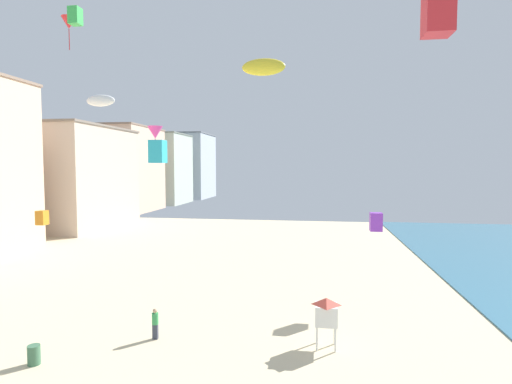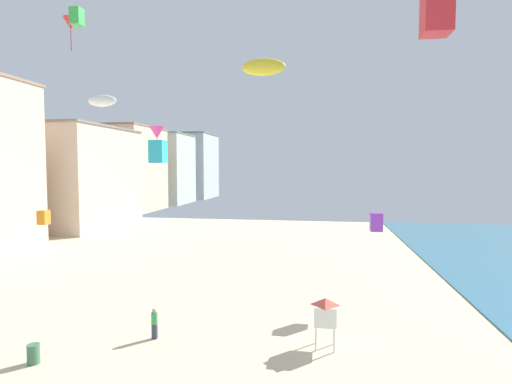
# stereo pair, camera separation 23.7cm
# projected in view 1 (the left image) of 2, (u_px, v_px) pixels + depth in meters

# --- Properties ---
(boardwalk_hotel_mid) EXTENTS (18.32, 18.59, 15.13)m
(boardwalk_hotel_mid) POSITION_uv_depth(u_px,v_px,m) (57.00, 177.00, 61.20)
(boardwalk_hotel_mid) COLOR #C6B29E
(boardwalk_hotel_mid) RESTS_ON ground
(boardwalk_hotel_far) EXTENTS (12.40, 16.41, 17.12)m
(boardwalk_hotel_far) POSITION_uv_depth(u_px,v_px,m) (122.00, 169.00, 81.43)
(boardwalk_hotel_far) COLOR beige
(boardwalk_hotel_far) RESTS_ON ground
(boardwalk_hotel_distant) EXTENTS (14.46, 14.20, 17.09)m
(boardwalk_hotel_distant) POSITION_uv_depth(u_px,v_px,m) (157.00, 169.00, 99.12)
(boardwalk_hotel_distant) COLOR #B7C6B2
(boardwalk_hotel_distant) RESTS_ON ground
(boardwalk_hotel_furthest) EXTENTS (16.92, 16.59, 18.53)m
(boardwalk_hotel_furthest) POSITION_uv_depth(u_px,v_px,m) (181.00, 166.00, 117.07)
(boardwalk_hotel_furthest) COLOR #ADB7C1
(boardwalk_hotel_furthest) RESTS_ON ground
(kite_flyer) EXTENTS (0.34, 0.34, 1.64)m
(kite_flyer) POSITION_uv_depth(u_px,v_px,m) (155.00, 322.00, 21.22)
(kite_flyer) COLOR #383D4C
(kite_flyer) RESTS_ON ground
(lifeguard_stand) EXTENTS (1.10, 1.10, 2.55)m
(lifeguard_stand) POSITION_uv_depth(u_px,v_px,m) (326.00, 312.00, 20.16)
(lifeguard_stand) COLOR white
(lifeguard_stand) RESTS_ON ground
(beach_trash_bin) EXTENTS (0.56, 0.56, 0.90)m
(beach_trash_bin) POSITION_uv_depth(u_px,v_px,m) (34.00, 355.00, 18.50)
(beach_trash_bin) COLOR #3D6B4C
(beach_trash_bin) RESTS_ON ground
(kite_red_delta) EXTENTS (1.25, 1.25, 2.84)m
(kite_red_delta) POSITION_uv_depth(u_px,v_px,m) (69.00, 23.00, 35.19)
(kite_red_delta) COLOR red
(kite_magenta_delta) EXTENTS (1.67, 1.67, 3.80)m
(kite_magenta_delta) POSITION_uv_depth(u_px,v_px,m) (155.00, 133.00, 44.30)
(kite_magenta_delta) COLOR #DB3D9E
(kite_white_parafoil) EXTENTS (2.78, 0.77, 1.08)m
(kite_white_parafoil) POSITION_uv_depth(u_px,v_px,m) (101.00, 101.00, 36.95)
(kite_white_parafoil) COLOR white
(kite_cyan_box) EXTENTS (0.91, 0.91, 1.44)m
(kite_cyan_box) POSITION_uv_depth(u_px,v_px,m) (158.00, 152.00, 25.38)
(kite_cyan_box) COLOR #2DB7CC
(kite_purple_box) EXTENTS (0.77, 0.77, 1.21)m
(kite_purple_box) POSITION_uv_depth(u_px,v_px,m) (376.00, 222.00, 26.44)
(kite_purple_box) COLOR purple
(kite_orange_box) EXTENTS (0.69, 0.69, 1.08)m
(kite_orange_box) POSITION_uv_depth(u_px,v_px,m) (42.00, 218.00, 30.47)
(kite_orange_box) COLOR orange
(kite_green_box) EXTENTS (0.87, 0.87, 1.36)m
(kite_green_box) POSITION_uv_depth(u_px,v_px,m) (75.00, 16.00, 32.38)
(kite_green_box) COLOR green
(kite_red_box) EXTENTS (1.11, 1.11, 1.75)m
(kite_red_box) POSITION_uv_depth(u_px,v_px,m) (438.00, 13.00, 16.34)
(kite_red_box) COLOR red
(kite_yellow_parafoil) EXTENTS (2.85, 0.79, 1.11)m
(kite_yellow_parafoil) POSITION_uv_depth(u_px,v_px,m) (264.00, 67.00, 26.12)
(kite_yellow_parafoil) COLOR yellow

